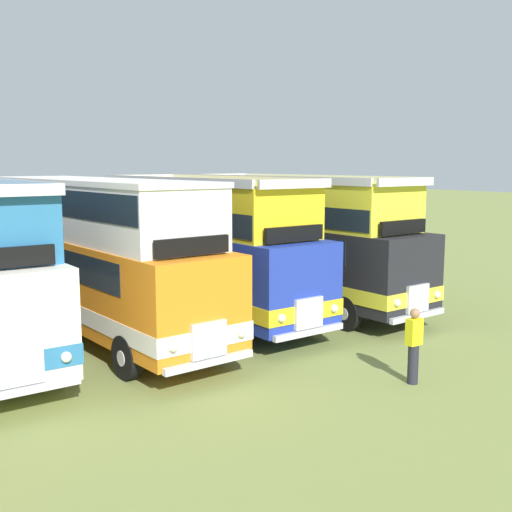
{
  "coord_description": "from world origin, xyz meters",
  "views": [
    {
      "loc": [
        -1.34,
        -16.78,
        4.9
      ],
      "look_at": [
        10.53,
        -0.39,
        1.93
      ],
      "focal_mm": 44.01,
      "sensor_mm": 36.0,
      "label": 1
    }
  ],
  "objects_px": {
    "bus_seventh_in_row": "(204,245)",
    "bus_eighth_in_row": "(293,237)",
    "bus_sixth_in_row": "(96,250)",
    "marshal_person": "(414,345)"
  },
  "relations": [
    {
      "from": "bus_seventh_in_row",
      "to": "bus_eighth_in_row",
      "type": "xyz_separation_m",
      "value": [
        3.58,
        -0.15,
        0.0
      ]
    },
    {
      "from": "bus_sixth_in_row",
      "to": "marshal_person",
      "type": "xyz_separation_m",
      "value": [
        4.12,
        -8.15,
        -1.59
      ]
    },
    {
      "from": "bus_seventh_in_row",
      "to": "bus_eighth_in_row",
      "type": "relative_size",
      "value": 0.93
    },
    {
      "from": "bus_eighth_in_row",
      "to": "bus_seventh_in_row",
      "type": "bearing_deg",
      "value": 177.64
    },
    {
      "from": "bus_seventh_in_row",
      "to": "bus_eighth_in_row",
      "type": "height_order",
      "value": "same"
    },
    {
      "from": "bus_sixth_in_row",
      "to": "bus_seventh_in_row",
      "type": "bearing_deg",
      "value": -0.44
    },
    {
      "from": "bus_sixth_in_row",
      "to": "marshal_person",
      "type": "bearing_deg",
      "value": -63.19
    },
    {
      "from": "bus_seventh_in_row",
      "to": "bus_sixth_in_row",
      "type": "bearing_deg",
      "value": 179.56
    },
    {
      "from": "bus_sixth_in_row",
      "to": "bus_seventh_in_row",
      "type": "height_order",
      "value": "bus_seventh_in_row"
    },
    {
      "from": "bus_seventh_in_row",
      "to": "marshal_person",
      "type": "relative_size",
      "value": 5.81
    }
  ]
}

